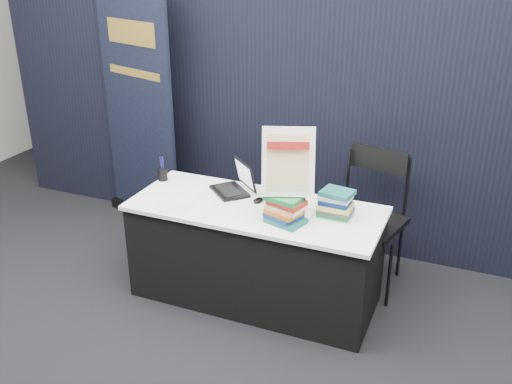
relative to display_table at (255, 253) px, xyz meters
The scene contains 15 objects.
floor 0.67m from the display_table, 90.00° to the right, with size 8.00×8.00×0.00m, color black.
wall_back 3.71m from the display_table, 90.00° to the left, with size 8.00×0.02×3.50m, color #B3B0A9.
drape_partition 1.33m from the display_table, 90.00° to the left, with size 6.00×0.08×2.40m, color black.
display_table is the anchor object (origin of this frame).
laptop 0.54m from the display_table, 145.08° to the left, with size 0.37×0.41×0.23m.
mouse 0.40m from the display_table, 97.41° to the left, with size 0.06×0.10×0.03m, color black.
brochure_left 0.70m from the display_table, 154.89° to the right, with size 0.27×0.19×0.00m, color silver.
brochure_mid 0.81m from the display_table, 164.58° to the right, with size 0.25×0.18×0.00m, color white.
brochure_right 0.50m from the display_table, behind, with size 0.28×0.20×0.00m, color silver.
pen_cup 0.97m from the display_table, 168.84° to the left, with size 0.08×0.08×0.10m, color black.
book_stack_tall 0.56m from the display_table, 27.25° to the right, with size 0.27×0.24×0.19m.
book_stack_short 0.73m from the display_table, ahead, with size 0.23×0.19×0.19m.
info_sign 0.84m from the display_table, 22.02° to the right, with size 0.37×0.24×0.47m.
pullup_banner 1.81m from the display_table, 151.20° to the left, with size 0.95×0.40×2.27m.
stacking_chair 0.91m from the display_table, 36.11° to the left, with size 0.57×0.58×1.06m.
Camera 1 is at (1.41, -2.82, 2.47)m, focal length 40.00 mm.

